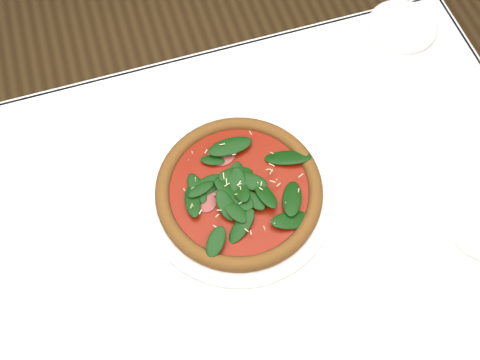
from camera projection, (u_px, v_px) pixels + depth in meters
name	position (u px, v px, depth m)	size (l,w,h in m)	color
ground	(226.00, 334.00, 1.54)	(6.00, 6.00, 0.00)	brown
dining_table	(218.00, 271.00, 0.96)	(1.21, 0.81, 0.75)	white
plate	(239.00, 194.00, 0.91)	(0.33, 0.33, 0.01)	white
pizza	(239.00, 189.00, 0.89)	(0.36, 0.36, 0.04)	#8F5E22
saucer_far	(402.00, 26.00, 1.07)	(0.14, 0.14, 0.01)	white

